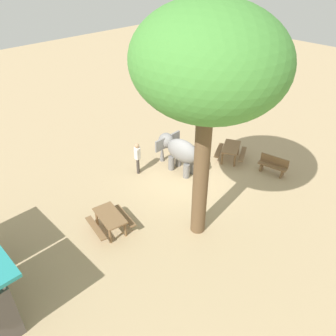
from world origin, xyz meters
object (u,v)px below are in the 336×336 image
Objects in this scene: picnic_table_near at (110,219)px; picnic_table_far at (231,150)px; elephant at (179,150)px; person_handler at (137,156)px; feed_bucket at (205,167)px; wooden_bench at (273,165)px; shade_tree_main at (208,65)px.

picnic_table_far is at bearing -80.41° from picnic_table_near.
person_handler is at bearing 52.48° from elephant.
picnic_table_far is 1.76m from feed_bucket.
elephant is at bearing 31.25° from wooden_bench.
picnic_table_near is at bearing 101.92° from elephant.
picnic_table_far reaches higher than feed_bucket.
feed_bucket is (-0.97, -0.92, -0.93)m from elephant.
person_handler is (1.19, 1.63, -0.14)m from elephant.
elephant is 2.93m from picnic_table_far.
shade_tree_main is 7.69m from feed_bucket.
person_handler is 4.50× the size of feed_bucket.
shade_tree_main is 4.82× the size of picnic_table_near.
picnic_table_far is (-1.25, -2.60, -0.50)m from elephant.
wooden_bench is at bearing -95.65° from picnic_table_near.
picnic_table_near reaches higher than feed_bucket.
elephant is at bearing -66.63° from picnic_table_near.
wooden_bench is at bearing -139.28° from feed_bucket.
person_handler is 7.37m from shade_tree_main.
picnic_table_near is 4.82× the size of feed_bucket.
picnic_table_far is (-2.45, -4.22, -0.36)m from person_handler.
feed_bucket is at bearing 1.13° from person_handler.
elephant is 1.63m from feed_bucket.
elephant is 6.82× the size of feed_bucket.
person_handler is 1.12× the size of wooden_bench.
shade_tree_main is at bearing 142.92° from elephant.
feed_bucket is (0.21, -5.94, -0.43)m from picnic_table_near.
wooden_bench is (-4.66, -4.69, -0.48)m from person_handler.
shade_tree_main is at bearing 80.42° from wooden_bench.
picnic_table_near is at bearing 92.03° from feed_bucket.
feed_bucket is at bearing -53.51° from shade_tree_main.
feed_bucket is (0.28, 1.68, -0.43)m from picnic_table_far.
shade_tree_main is 8.26m from wooden_bench.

